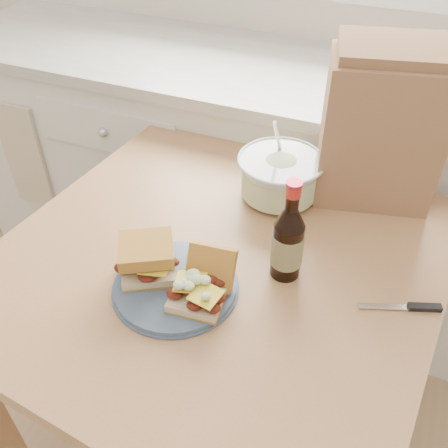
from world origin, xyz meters
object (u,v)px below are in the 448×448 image
at_px(plate, 176,286).
at_px(paper_bag, 380,132).
at_px(beer_bottle, 288,242).
at_px(dining_table, 219,291).
at_px(coleslaw_bowl, 280,178).

xyz_separation_m(plate, paper_bag, (0.32, 0.50, 0.18)).
bearing_deg(paper_bag, beer_bottle, -120.39).
distance_m(dining_table, beer_bottle, 0.26).
bearing_deg(dining_table, beer_bottle, 9.14).
relative_size(plate, paper_bag, 0.71).
bearing_deg(dining_table, paper_bag, 60.52).
height_order(dining_table, plate, plate).
bearing_deg(beer_bottle, paper_bag, 56.68).
bearing_deg(plate, paper_bag, 57.71).
relative_size(plate, coleslaw_bowl, 1.18).
distance_m(dining_table, coleslaw_bowl, 0.33).
height_order(plate, coleslaw_bowl, coleslaw_bowl).
distance_m(dining_table, paper_bag, 0.56).
xyz_separation_m(beer_bottle, paper_bag, (0.12, 0.37, 0.09)).
bearing_deg(coleslaw_bowl, plate, -104.62).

